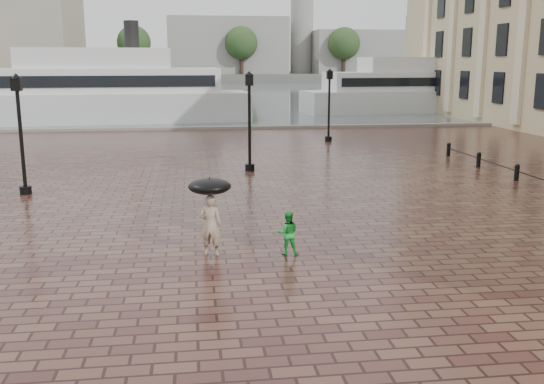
{
  "coord_description": "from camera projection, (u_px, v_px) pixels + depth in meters",
  "views": [
    {
      "loc": [
        0.39,
        -13.69,
        4.94
      ],
      "look_at": [
        2.54,
        2.65,
        1.4
      ],
      "focal_mm": 40.0,
      "sensor_mm": 36.0,
      "label": 1
    }
  ],
  "objects": [
    {
      "name": "ground",
      "position": [
        180.0,
        276.0,
        14.26
      ],
      "size": [
        300.0,
        300.0,
        0.0
      ],
      "primitive_type": "plane",
      "color": "#391C1A",
      "rests_on": "ground"
    },
    {
      "name": "harbour_water",
      "position": [
        189.0,
        92.0,
        103.43
      ],
      "size": [
        240.0,
        240.0,
        0.0
      ],
      "primitive_type": "plane",
      "color": "#4A555A",
      "rests_on": "ground"
    },
    {
      "name": "quay_edge",
      "position": [
        187.0,
        130.0,
        45.27
      ],
      "size": [
        80.0,
        0.6,
        0.3
      ],
      "primitive_type": "cube",
      "color": "slate",
      "rests_on": "ground"
    },
    {
      "name": "far_shore",
      "position": [
        189.0,
        76.0,
        169.12
      ],
      "size": [
        300.0,
        60.0,
        2.0
      ],
      "primitive_type": "cube",
      "color": "#4C4C47",
      "rests_on": "ground"
    },
    {
      "name": "distant_skyline",
      "position": [
        368.0,
        45.0,
        163.82
      ],
      "size": [
        102.5,
        22.0,
        33.0
      ],
      "color": "gray",
      "rests_on": "ground"
    },
    {
      "name": "far_trees",
      "position": [
        188.0,
        43.0,
        146.03
      ],
      "size": [
        188.0,
        8.0,
        13.5
      ],
      "color": "#2D2119",
      "rests_on": "ground"
    },
    {
      "name": "street_lamps",
      "position": [
        154.0,
        115.0,
        30.54
      ],
      "size": [
        21.44,
        14.44,
        4.4
      ],
      "color": "black",
      "rests_on": "ground"
    },
    {
      "name": "adult_pedestrian",
      "position": [
        211.0,
        225.0,
        15.66
      ],
      "size": [
        0.67,
        0.52,
        1.63
      ],
      "primitive_type": "imported",
      "rotation": [
        0.0,
        0.0,
        2.9
      ],
      "color": "tan",
      "rests_on": "ground"
    },
    {
      "name": "child_pedestrian",
      "position": [
        288.0,
        233.0,
        15.77
      ],
      "size": [
        0.6,
        0.49,
        1.16
      ],
      "primitive_type": "imported",
      "rotation": [
        0.0,
        0.0,
        3.04
      ],
      "color": "green",
      "rests_on": "ground"
    },
    {
      "name": "ferry_near",
      "position": [
        97.0,
        92.0,
        50.55
      ],
      "size": [
        25.66,
        7.9,
        8.29
      ],
      "rotation": [
        0.0,
        0.0,
        0.07
      ],
      "color": "silver",
      "rests_on": "ground"
    },
    {
      "name": "ferry_far",
      "position": [
        415.0,
        90.0,
        60.79
      ],
      "size": [
        23.03,
        7.54,
        7.42
      ],
      "rotation": [
        0.0,
        0.0,
        0.09
      ],
      "color": "silver",
      "rests_on": "ground"
    },
    {
      "name": "umbrella",
      "position": [
        210.0,
        186.0,
        15.44
      ],
      "size": [
        1.1,
        1.1,
        1.12
      ],
      "color": "black",
      "rests_on": "ground"
    }
  ]
}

